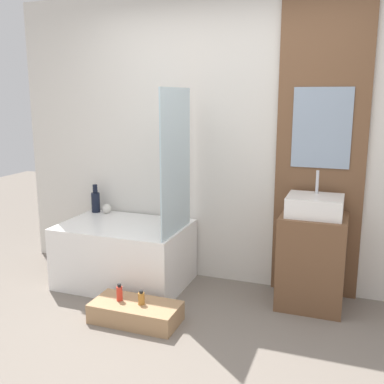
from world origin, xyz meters
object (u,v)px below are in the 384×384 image
object	(u,v)px
bathtub	(125,254)
wooden_step_bench	(136,312)
vase_round_light	(107,209)
bottle_soap_primary	(120,293)
sink	(315,206)
vase_tall_dark	(96,201)
bottle_soap_secondary	(141,298)

from	to	relation	value
bathtub	wooden_step_bench	distance (m)	0.78
vase_round_light	bottle_soap_primary	xyz separation A→B (m)	(0.63, -0.91, -0.40)
sink	wooden_step_bench	bearing A→B (deg)	-148.39
vase_tall_dark	bottle_soap_secondary	distance (m)	1.40
bottle_soap_primary	vase_tall_dark	bearing A→B (deg)	129.69
sink	vase_tall_dark	distance (m)	2.13
bathtub	bottle_soap_secondary	bearing A→B (deg)	-52.67
wooden_step_bench	vase_tall_dark	bearing A→B (deg)	134.38
vase_tall_dark	bottle_soap_primary	distance (m)	1.27
bathtub	bottle_soap_secondary	xyz separation A→B (m)	(0.47, -0.62, -0.09)
bottle_soap_primary	bathtub	bearing A→B (deg)	114.78
sink	vase_round_light	world-z (taller)	sink
vase_round_light	bottle_soap_secondary	world-z (taller)	vase_round_light
wooden_step_bench	bottle_soap_primary	bearing A→B (deg)	180.00
vase_round_light	bottle_soap_secondary	xyz separation A→B (m)	(0.82, -0.91, -0.41)
sink	bathtub	bearing A→B (deg)	-175.36
bottle_soap_secondary	vase_round_light	bearing A→B (deg)	132.02
sink	bottle_soap_secondary	bearing A→B (deg)	-147.29
bathtub	bottle_soap_primary	bearing A→B (deg)	-65.22
vase_tall_dark	vase_round_light	world-z (taller)	vase_tall_dark
vase_round_light	bottle_soap_primary	size ratio (longest dim) A/B	0.67
wooden_step_bench	bottle_soap_primary	size ratio (longest dim) A/B	4.98
bathtub	bottle_soap_secondary	distance (m)	0.78
bottle_soap_secondary	vase_tall_dark	bearing A→B (deg)	135.97
vase_round_light	bottle_soap_primary	distance (m)	1.18
sink	vase_tall_dark	bearing A→B (deg)	175.69
bathtub	sink	xyz separation A→B (m)	(1.64, 0.13, 0.56)
wooden_step_bench	vase_tall_dark	xyz separation A→B (m)	(-0.89, 0.91, 0.60)
bathtub	vase_round_light	xyz separation A→B (m)	(-0.35, 0.29, 0.33)
sink	bottle_soap_secondary	world-z (taller)	sink
vase_round_light	vase_tall_dark	bearing A→B (deg)	178.27
bottle_soap_primary	bottle_soap_secondary	size ratio (longest dim) A/B	1.23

